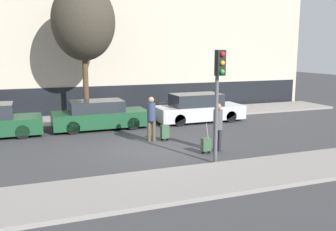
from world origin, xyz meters
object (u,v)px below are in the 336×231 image
object	(u,v)px
parked_car_2	(198,109)
trolley_right	(206,144)
pedestrian_left	(151,116)
bare_tree_near_crossing	(83,22)
parked_car_1	(99,115)
trolley_left	(165,132)
parked_bicycle	(162,106)
pedestrian_right	(218,124)
traffic_light	(219,84)

from	to	relation	value
parked_car_2	trolley_right	distance (m)	6.22
parked_car_2	pedestrian_left	world-z (taller)	pedestrian_left
trolley_right	bare_tree_near_crossing	distance (m)	9.58
pedestrian_left	trolley_right	size ratio (longest dim) A/B	1.63
parked_car_1	trolley_left	distance (m)	3.95
bare_tree_near_crossing	parked_bicycle	bearing A→B (deg)	8.76
pedestrian_left	trolley_left	world-z (taller)	pedestrian_left
pedestrian_left	bare_tree_near_crossing	size ratio (longest dim) A/B	0.26
parked_car_1	parked_car_2	bearing A→B (deg)	-0.18
pedestrian_right	trolley_right	size ratio (longest dim) A/B	1.60
bare_tree_near_crossing	parked_car_1	bearing A→B (deg)	-81.97
parked_car_2	traffic_light	xyz separation A→B (m)	(-2.63, -6.95, 1.96)
pedestrian_left	trolley_right	xyz separation A→B (m)	(1.23, -2.54, -0.70)
parked_car_1	trolley_right	size ratio (longest dim) A/B	3.95
pedestrian_right	bare_tree_near_crossing	distance (m)	9.34
traffic_light	parked_bicycle	world-z (taller)	traffic_light
pedestrian_left	traffic_light	world-z (taller)	traffic_light
traffic_light	bare_tree_near_crossing	world-z (taller)	bare_tree_near_crossing
pedestrian_left	pedestrian_right	size ratio (longest dim) A/B	1.02
traffic_light	parked_car_2	bearing A→B (deg)	69.30
parked_car_1	pedestrian_left	xyz separation A→B (m)	(1.53, -3.20, 0.41)
parked_bicycle	bare_tree_near_crossing	bearing A→B (deg)	-171.24
trolley_left	trolley_right	xyz separation A→B (m)	(0.70, -2.38, -0.04)
trolley_left	parked_bicycle	xyz separation A→B (m)	(2.07, 6.06, 0.10)
parked_car_2	parked_bicycle	xyz separation A→B (m)	(-1.04, 2.71, -0.19)
pedestrian_left	parked_bicycle	distance (m)	6.47
parked_car_1	pedestrian_right	distance (m)	6.51
parked_car_1	parked_bicycle	xyz separation A→B (m)	(4.13, 2.70, -0.15)
trolley_right	traffic_light	distance (m)	2.61
pedestrian_right	parked_car_2	bearing A→B (deg)	56.71
parked_car_2	trolley_left	xyz separation A→B (m)	(-3.11, -3.35, -0.29)
pedestrian_right	traffic_light	world-z (taller)	traffic_light
parked_car_1	bare_tree_near_crossing	xyz separation A→B (m)	(-0.28, 2.02, 4.44)
parked_car_1	parked_bicycle	bearing A→B (deg)	33.13
pedestrian_left	pedestrian_right	bearing A→B (deg)	143.35
pedestrian_left	trolley_left	distance (m)	0.86
traffic_light	trolley_right	bearing A→B (deg)	79.93
parked_car_2	pedestrian_right	distance (m)	5.90
parked_car_1	bare_tree_near_crossing	world-z (taller)	bare_tree_near_crossing
parked_car_2	bare_tree_near_crossing	world-z (taller)	bare_tree_near_crossing
pedestrian_left	parked_car_2	bearing A→B (deg)	-121.68
parked_car_2	trolley_left	world-z (taller)	parked_car_2
traffic_light	pedestrian_left	bearing A→B (deg)	105.02
pedestrian_left	parked_bicycle	bearing A→B (deg)	-96.69
parked_car_1	parked_bicycle	world-z (taller)	parked_car_1
parked_car_2	trolley_left	bearing A→B (deg)	-132.90
trolley_left	bare_tree_near_crossing	world-z (taller)	bare_tree_near_crossing
traffic_light	bare_tree_near_crossing	distance (m)	9.73
parked_car_1	pedestrian_right	world-z (taller)	pedestrian_right
parked_car_1	pedestrian_left	bearing A→B (deg)	-64.45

